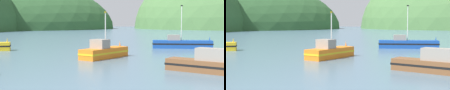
% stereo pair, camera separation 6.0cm
% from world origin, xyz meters
% --- Properties ---
extents(fishing_boat_orange, '(6.56, 6.98, 5.72)m').
position_xyz_m(fishing_boat_orange, '(3.37, 26.56, 0.78)').
color(fishing_boat_orange, orange).
rests_on(fishing_boat_orange, ground).
extents(fishing_boat_blue, '(10.06, 3.90, 7.24)m').
position_xyz_m(fishing_boat_blue, '(17.48, 38.84, 0.79)').
color(fishing_boat_blue, '#19479E').
rests_on(fishing_boat_blue, ground).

